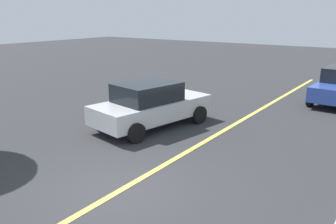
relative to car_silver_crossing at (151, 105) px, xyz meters
name	(u,v)px	position (x,y,z in m)	size (l,w,h in m)	color
ground_plane	(120,191)	(-4.12, -2.33, -0.80)	(80.00, 80.00, 0.00)	#2D2D30
lane_marking_centre	(190,150)	(-1.12, -2.33, -0.80)	(28.00, 0.16, 0.01)	#E0D14C
car_silver_crossing	(151,105)	(0.00, 0.00, 0.00)	(4.59, 2.66, 1.60)	#B7BABF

